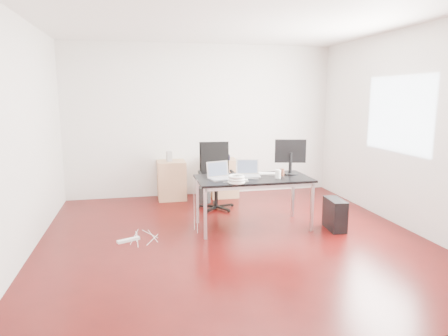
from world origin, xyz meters
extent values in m
plane|color=#370706|center=(0.00, 0.00, 0.00)|extent=(5.00, 5.00, 0.00)
plane|color=silver|center=(0.00, 0.00, 2.80)|extent=(5.00, 5.00, 0.00)
plane|color=silver|center=(0.00, 2.50, 1.40)|extent=(5.00, 0.00, 5.00)
plane|color=silver|center=(0.00, -2.50, 1.40)|extent=(5.00, 0.00, 5.00)
plane|color=silver|center=(-2.50, 0.00, 1.40)|extent=(0.00, 5.00, 5.00)
plane|color=silver|center=(2.50, 0.00, 1.40)|extent=(0.00, 5.00, 5.00)
plane|color=white|center=(2.48, 0.20, 1.60)|extent=(0.00, 1.50, 1.50)
cube|color=black|center=(0.39, 0.38, 0.71)|extent=(1.60, 0.80, 0.03)
cube|color=silver|center=(-0.36, 0.03, 0.35)|extent=(0.04, 0.04, 0.70)
cube|color=silver|center=(-0.36, 0.73, 0.35)|extent=(0.04, 0.04, 0.70)
cube|color=silver|center=(1.14, 0.03, 0.35)|extent=(0.04, 0.04, 0.70)
cube|color=silver|center=(1.14, 0.73, 0.35)|extent=(0.04, 0.04, 0.70)
cylinder|color=black|center=(0.05, 1.40, 0.23)|extent=(0.06, 0.06, 0.47)
cube|color=black|center=(0.05, 1.40, 0.50)|extent=(0.51, 0.49, 0.06)
cube|color=black|center=(0.07, 1.62, 0.81)|extent=(0.47, 0.13, 0.55)
cube|color=tan|center=(-0.61, 2.23, 0.35)|extent=(0.50, 0.50, 0.70)
cube|color=tan|center=(0.35, 2.23, 0.35)|extent=(0.50, 0.50, 0.70)
cube|color=black|center=(1.49, 0.03, 0.22)|extent=(0.24, 0.47, 0.44)
cylinder|color=black|center=(-0.09, 1.84, 0.14)|extent=(0.30, 0.30, 0.28)
cube|color=white|center=(-1.36, 0.16, 0.02)|extent=(0.30, 0.18, 0.04)
cube|color=silver|center=(-0.08, 0.35, 0.74)|extent=(0.38, 0.31, 0.01)
cube|color=silver|center=(-0.11, 0.46, 0.85)|extent=(0.33, 0.13, 0.22)
cube|color=#475166|center=(-0.11, 0.45, 0.85)|extent=(0.29, 0.11, 0.18)
cube|color=silver|center=(0.33, 0.44, 0.74)|extent=(0.36, 0.28, 0.01)
cube|color=silver|center=(0.35, 0.56, 0.85)|extent=(0.33, 0.10, 0.22)
cube|color=#475166|center=(0.35, 0.55, 0.85)|extent=(0.29, 0.09, 0.18)
cylinder|color=black|center=(0.99, 0.50, 0.74)|extent=(0.26, 0.26, 0.02)
cylinder|color=black|center=(0.99, 0.50, 0.90)|extent=(0.05, 0.05, 0.30)
cube|color=black|center=(0.99, 0.51, 1.07)|extent=(0.45, 0.16, 0.34)
cube|color=#475166|center=(0.99, 0.54, 1.07)|extent=(0.39, 0.10, 0.29)
cube|color=white|center=(0.61, 0.57, 0.74)|extent=(0.46, 0.30, 0.02)
cylinder|color=white|center=(0.71, 0.25, 0.79)|extent=(0.10, 0.10, 0.12)
cylinder|color=brown|center=(0.82, 0.41, 0.78)|extent=(0.09, 0.09, 0.10)
torus|color=white|center=(0.06, 0.07, 0.75)|extent=(0.24, 0.24, 0.04)
torus|color=white|center=(0.06, 0.07, 0.78)|extent=(0.23, 0.23, 0.04)
torus|color=white|center=(0.06, 0.07, 0.82)|extent=(0.22, 0.22, 0.04)
cube|color=white|center=(0.21, 0.15, 0.74)|extent=(0.08, 0.08, 0.03)
cube|color=#9E9E9E|center=(-0.65, 2.22, 0.79)|extent=(0.11, 0.10, 0.18)
cube|color=black|center=(0.31, 2.22, 0.74)|extent=(0.32, 0.27, 0.09)
camera|label=1|loc=(-1.19, -4.93, 1.88)|focal=32.00mm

